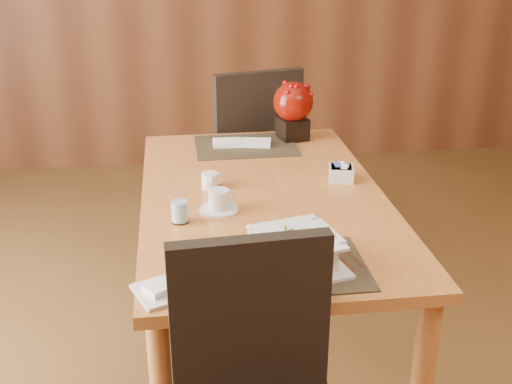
{
  "coord_description": "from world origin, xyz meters",
  "views": [
    {
      "loc": [
        -0.32,
        -1.57,
        1.7
      ],
      "look_at": [
        -0.06,
        0.35,
        0.87
      ],
      "focal_mm": 45.0,
      "sensor_mm": 36.0,
      "label": 1
    }
  ],
  "objects": [
    {
      "name": "placemat_near",
      "position": [
        0.0,
        0.05,
        0.75
      ],
      "size": [
        0.45,
        0.33,
        0.01
      ],
      "primitive_type": "cube",
      "color": "black",
      "rests_on": "dining_table"
    },
    {
      "name": "berry_decor",
      "position": [
        0.23,
        1.22,
        0.9
      ],
      "size": [
        0.18,
        0.18,
        0.27
      ],
      "rotation": [
        0.0,
        0.0,
        0.25
      ],
      "color": "black",
      "rests_on": "dining_table"
    },
    {
      "name": "far_chair",
      "position": [
        0.08,
        1.58,
        0.57
      ],
      "size": [
        0.57,
        0.57,
        1.02
      ],
      "rotation": [
        0.0,
        0.0,
        3.37
      ],
      "color": "black",
      "rests_on": "ground"
    },
    {
      "name": "bread_plate",
      "position": [
        -0.37,
        -0.03,
        0.75
      ],
      "size": [
        0.19,
        0.19,
        0.01
      ],
      "primitive_type": "cube",
      "rotation": [
        0.0,
        0.0,
        0.4
      ],
      "color": "white",
      "rests_on": "dining_table"
    },
    {
      "name": "sugar_caddy",
      "position": [
        0.32,
        0.7,
        0.78
      ],
      "size": [
        0.11,
        0.11,
        0.06
      ],
      "primitive_type": "cube",
      "rotation": [
        0.0,
        0.0,
        -0.22
      ],
      "color": "white",
      "rests_on": "dining_table"
    },
    {
      "name": "creamer_jug",
      "position": [
        -0.19,
        0.69,
        0.78
      ],
      "size": [
        0.09,
        0.09,
        0.06
      ],
      "primitive_type": null,
      "rotation": [
        0.0,
        0.0,
        0.17
      ],
      "color": "white",
      "rests_on": "dining_table"
    },
    {
      "name": "dining_table",
      "position": [
        0.0,
        0.6,
        0.65
      ],
      "size": [
        0.9,
        1.5,
        0.75
      ],
      "color": "#C67737",
      "rests_on": "ground"
    },
    {
      "name": "coffee_cup",
      "position": [
        -0.17,
        0.48,
        0.78
      ],
      "size": [
        0.14,
        0.14,
        0.08
      ],
      "rotation": [
        0.0,
        0.0,
        0.28
      ],
      "color": "white",
      "rests_on": "dining_table"
    },
    {
      "name": "placemat_far",
      "position": [
        0.0,
        1.15,
        0.75
      ],
      "size": [
        0.45,
        0.33,
        0.01
      ],
      "primitive_type": "cube",
      "color": "black",
      "rests_on": "dining_table"
    },
    {
      "name": "water_glass",
      "position": [
        -0.31,
        0.41,
        0.82
      ],
      "size": [
        0.07,
        0.07,
        0.14
      ],
      "primitive_type": "cylinder",
      "rotation": [
        0.0,
        0.0,
        0.08
      ],
      "color": "white",
      "rests_on": "dining_table"
    },
    {
      "name": "soup_setting",
      "position": [
        0.02,
        0.05,
        0.8
      ],
      "size": [
        0.31,
        0.31,
        0.11
      ],
      "rotation": [
        0.0,
        0.0,
        0.23
      ],
      "color": "white",
      "rests_on": "dining_table"
    },
    {
      "name": "napkins_far",
      "position": [
        -0.01,
        1.15,
        0.77
      ],
      "size": [
        0.27,
        0.13,
        0.02
      ],
      "primitive_type": null,
      "rotation": [
        0.0,
        0.0,
        -0.13
      ],
      "color": "white",
      "rests_on": "dining_table"
    }
  ]
}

